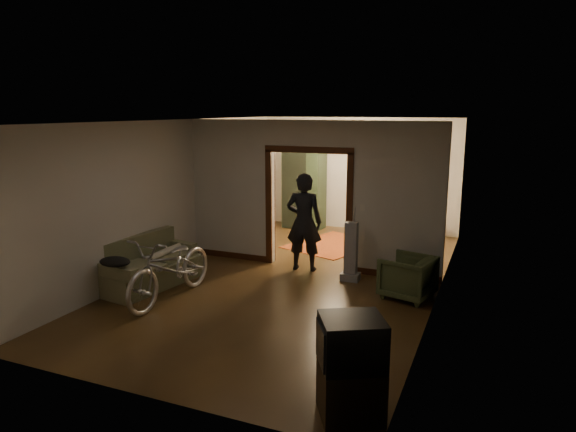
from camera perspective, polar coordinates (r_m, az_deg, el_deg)
The scene contains 24 objects.
floor at distance 9.36m, azimuth 0.71°, elevation -6.86°, with size 5.00×8.50×0.01m, color #3A2612.
ceiling at distance 8.87m, azimuth 0.76°, elevation 10.54°, with size 5.00×8.50×0.01m, color white.
wall_back at distance 13.01m, azimuth 7.75°, elevation 4.65°, with size 5.00×0.02×2.80m, color beige.
wall_left at distance 10.19m, azimuth -12.43°, elevation 2.52°, with size 0.02×8.50×2.80m, color beige.
wall_right at distance 8.42m, azimuth 16.73°, elevation 0.38°, with size 0.02×8.50×2.80m, color beige.
partition_wall at distance 9.70m, azimuth 2.39°, elevation 2.33°, with size 5.00×0.14×2.80m, color beige.
door_casing at distance 9.75m, azimuth 2.37°, elevation 0.59°, with size 1.74×0.20×2.32m, color #3A1C0D.
far_window at distance 12.79m, azimuth 10.77°, elevation 5.10°, with size 0.98×0.06×1.28m, color black.
chandelier at distance 11.24m, azimuth 5.55°, elevation 8.46°, with size 0.24×0.24×0.24m, color #FFE0A5.
light_switch at distance 9.35m, azimuth 8.27°, elevation 0.92°, with size 0.08×0.01×0.12m, color silver.
sofa at distance 9.17m, azimuth -15.08°, elevation -4.91°, with size 0.83×1.84×0.84m, color #646845.
rolled_paper at distance 9.31m, azimuth -13.50°, elevation -3.88°, with size 0.11×0.11×0.87m, color beige.
jacket at distance 8.40m, azimuth -18.68°, elevation -4.83°, with size 0.51×0.38×0.15m, color black.
bicycle at distance 8.36m, azimuth -12.86°, elevation -5.58°, with size 0.72×2.06×1.08m, color silver.
armchair at distance 8.52m, azimuth 13.13°, elevation -6.61°, with size 0.75×0.77×0.70m, color #424F2C.
tv_stand at distance 5.38m, azimuth 6.97°, elevation -18.66°, with size 0.60×0.54×0.54m, color black.
crt_tv at distance 5.15m, azimuth 7.11°, elevation -13.84°, with size 0.60×0.54×0.52m, color black.
vacuum at distance 9.14m, azimuth 7.01°, elevation -3.92°, with size 0.33×0.26×1.06m, color gray.
person at distance 9.59m, azimuth 1.78°, elevation -0.67°, with size 0.67×0.44×1.85m, color black.
oriental_rug at distance 11.60m, azimuth 5.05°, elevation -3.17°, with size 1.52×2.00×0.02m, color maroon.
locker at distance 13.05m, azimuth 1.80°, elevation 3.01°, with size 1.00×0.56×2.01m, color #253620.
globe at distance 12.94m, azimuth 1.83°, elevation 7.12°, with size 0.28×0.28×0.28m, color #1E5972.
desk at distance 12.39m, azimuth 12.63°, elevation -0.88°, with size 0.91×0.51×0.68m, color black.
desk_chair at distance 12.19m, azimuth 8.34°, elevation -0.32°, with size 0.41×0.41×0.92m, color black.
Camera 1 is at (3.30, -8.23, 2.99)m, focal length 32.00 mm.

